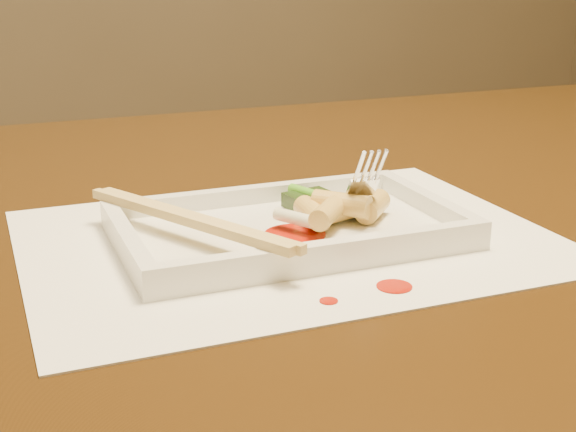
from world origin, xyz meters
name	(u,v)px	position (x,y,z in m)	size (l,w,h in m)	color
table	(327,301)	(0.00, 0.00, 0.65)	(1.40, 0.90, 0.75)	black
placemat	(288,239)	(-0.07, -0.09, 0.75)	(0.40, 0.30, 0.00)	white
sauce_splatter_a	(394,286)	(-0.04, -0.20, 0.75)	(0.02, 0.02, 0.00)	#AC1405
sauce_splatter_b	(329,301)	(-0.09, -0.21, 0.75)	(0.01, 0.01, 0.00)	#AC1405
plate_base	(288,233)	(-0.07, -0.09, 0.76)	(0.26, 0.16, 0.01)	white
plate_rim_far	(256,194)	(-0.07, -0.01, 0.77)	(0.26, 0.01, 0.01)	white
plate_rim_near	(328,251)	(-0.07, -0.16, 0.77)	(0.26, 0.01, 0.01)	white
plate_rim_left	(127,240)	(-0.20, -0.09, 0.77)	(0.01, 0.14, 0.01)	white
plate_rim_right	(428,202)	(0.05, -0.09, 0.77)	(0.01, 0.14, 0.01)	white
veg_piece	(309,200)	(-0.04, -0.05, 0.77)	(0.04, 0.03, 0.01)	black
scallion_white	(297,219)	(-0.07, -0.10, 0.77)	(0.01, 0.01, 0.04)	#EAEACC
scallion_green	(327,199)	(-0.03, -0.07, 0.77)	(0.01, 0.01, 0.09)	#429B19
chopstick_a	(184,219)	(-0.16, -0.09, 0.78)	(0.01, 0.21, 0.01)	tan
chopstick_b	(194,218)	(-0.15, -0.09, 0.78)	(0.01, 0.21, 0.01)	tan
fork	(361,123)	(0.00, -0.07, 0.83)	(0.09, 0.10, 0.14)	silver
sauce_blob_0	(295,234)	(-0.08, -0.10, 0.76)	(0.05, 0.05, 0.00)	#AC1405
rice_cake_0	(373,206)	(0.00, -0.09, 0.77)	(0.02, 0.02, 0.04)	#E1C769
rice_cake_1	(312,213)	(-0.06, -0.09, 0.77)	(0.02, 0.02, 0.04)	#E1C769
rice_cake_2	(329,211)	(-0.05, -0.11, 0.78)	(0.02, 0.02, 0.05)	#E1C769
rice_cake_3	(346,209)	(-0.03, -0.09, 0.77)	(0.02, 0.02, 0.05)	#E1C769
rice_cake_4	(343,208)	(-0.03, -0.09, 0.77)	(0.02, 0.02, 0.05)	#E1C769
rice_cake_5	(342,204)	(-0.03, -0.09, 0.78)	(0.02, 0.02, 0.05)	#E1C769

